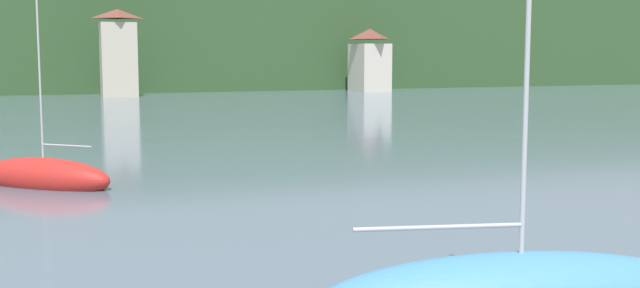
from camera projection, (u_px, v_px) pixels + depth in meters
The scene contains 3 objects.
shore_building_central at pixel (118, 54), 90.18m from camera, with size 4.19×3.19×10.02m.
shore_building_eastcentral at pixel (370, 61), 102.73m from camera, with size 4.11×5.76×8.17m.
sailboat_mid_5 at pixel (44, 177), 29.86m from camera, with size 5.55×5.21×8.24m.
Camera 1 is at (-10.34, 17.89, 5.06)m, focal length 44.05 mm.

